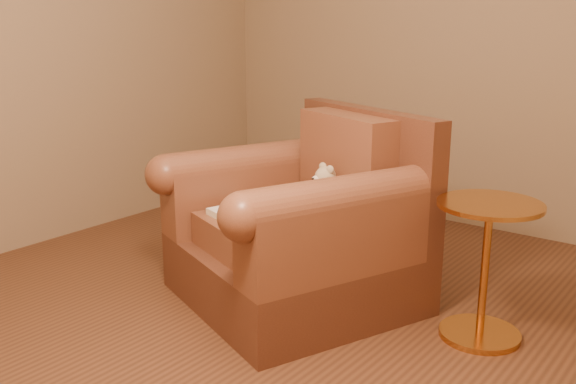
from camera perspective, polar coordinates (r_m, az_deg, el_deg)
The scene contains 5 objects.
floor at distance 3.12m, azimuth 0.22°, elevation -11.59°, with size 4.00×4.00×0.00m, color brown.
armchair at distance 3.26m, azimuth 1.28°, elevation -3.35°, with size 1.36×1.33×0.96m.
teddy_bear at distance 3.23m, azimuth 2.98°, elevation -0.17°, with size 0.19×0.21×0.25m.
guidebook at distance 3.12m, azimuth -3.35°, elevation -2.22°, with size 0.49×0.37×0.03m.
side_table at distance 2.99m, azimuth 17.12°, elevation -6.31°, with size 0.46×0.46×0.64m.
Camera 1 is at (1.69, -2.23, 1.39)m, focal length 40.00 mm.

